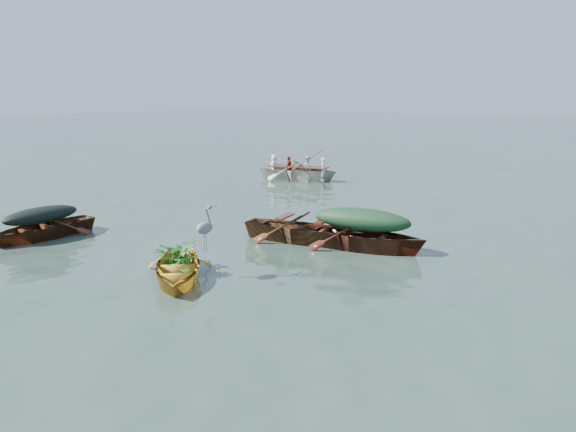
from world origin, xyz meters
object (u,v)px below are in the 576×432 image
Objects in this scene: dark_covered_boat at (43,238)px; heron at (205,235)px; green_tarp_boat at (361,249)px; yellow_dinghy at (178,279)px; rowed_boat at (298,180)px; open_wooden_boat at (304,242)px.

dark_covered_boat is 5.44m from heron.
dark_covered_boat is 0.84× the size of green_tarp_boat.
rowed_boat is (-5.06, 11.27, 0.00)m from yellow_dinghy.
rowed_boat reaches higher than yellow_dinghy.
heron is (5.43, -10.86, 0.86)m from rowed_boat.
heron reaches higher than green_tarp_boat.
rowed_boat is at bearing 73.36° from heron.
open_wooden_boat is 9.36m from rowed_boat.
dark_covered_boat is (-5.00, 0.18, 0.00)m from yellow_dinghy.
open_wooden_boat is 0.94× the size of rowed_boat.
green_tarp_boat is 1.45m from open_wooden_boat.
green_tarp_boat is 4.53× the size of heron.
rowed_boat is 4.82× the size of heron.
dark_covered_boat is at bearing 163.99° from rowed_boat.
rowed_boat is at bearing 70.99° from yellow_dinghy.
rowed_boat reaches higher than open_wooden_boat.
open_wooden_boat is (-1.42, -0.26, 0.00)m from green_tarp_boat.
green_tarp_boat is at bearing -89.90° from open_wooden_boat.
green_tarp_boat is (6.85, 3.78, 0.00)m from dark_covered_boat.
yellow_dinghy is 0.68× the size of rowed_boat.
green_tarp_boat is at bearing -152.97° from rowed_boat.
rowed_boat is at bearing 32.87° from green_tarp_boat.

